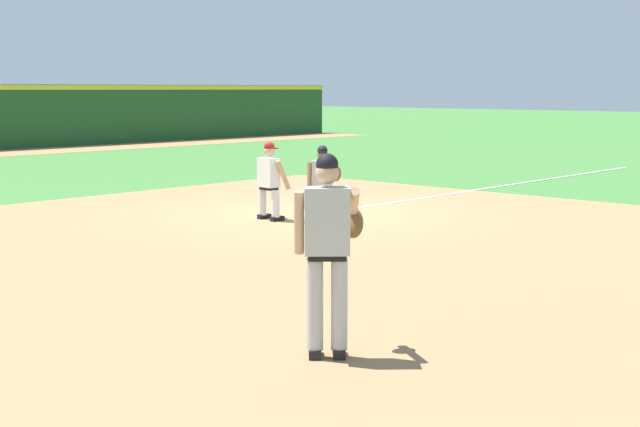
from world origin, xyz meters
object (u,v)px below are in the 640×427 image
at_px(baseball, 329,229).
at_px(first_baseman, 323,177).
at_px(pitcher, 329,243).
at_px(first_base_bag, 312,213).
at_px(baserunner, 269,178).

relative_size(baseball, first_baseman, 0.06).
xyz_separation_m(pitcher, first_baseman, (6.85, 6.32, -0.33)).
bearing_deg(pitcher, first_base_bag, 44.06).
distance_m(pitcher, first_baseman, 9.33).
relative_size(pitcher, first_baseman, 1.39).
bearing_deg(first_base_bag, baserunner, 173.30).
xyz_separation_m(baseball, pitcher, (-5.35, -4.83, 1.02)).
bearing_deg(first_base_bag, first_baseman, -17.49).
xyz_separation_m(first_base_bag, first_baseman, (0.24, -0.07, 0.69)).
height_order(first_base_bag, baserunner, baserunner).
bearing_deg(first_baseman, baserunner, 171.22).
xyz_separation_m(first_base_bag, baserunner, (-1.03, 0.12, 0.75)).
bearing_deg(pitcher, baseball, 42.07).
distance_m(first_baseman, baserunner, 1.28).
xyz_separation_m(baseball, baserunner, (0.23, 1.69, 0.76)).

